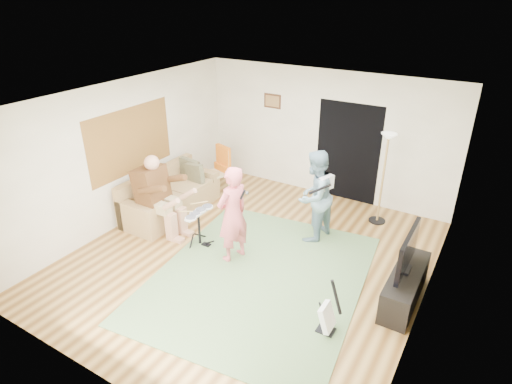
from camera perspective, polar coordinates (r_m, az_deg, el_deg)
floor at (r=7.37m, az=-0.82°, el=-8.76°), size 6.00×6.00×0.00m
walls at (r=6.69m, az=-0.90°, el=0.79°), size 5.50×6.00×2.70m
ceiling at (r=6.24m, az=-0.98°, el=12.09°), size 6.00×6.00×0.00m
window_blinds at (r=8.42m, az=-16.36°, el=6.57°), size 0.00×2.05×2.05m
doorway at (r=9.11m, az=12.11°, el=5.17°), size 2.10×0.00×2.10m
picture_frame at (r=9.55m, az=2.21°, el=12.02°), size 0.42×0.03×0.32m
area_rug at (r=6.93m, az=0.45°, el=-11.20°), size 3.53×4.14×0.02m
sofa at (r=8.84m, az=-11.63°, el=-0.88°), size 0.88×2.13×0.86m
drummer at (r=8.01m, az=-12.52°, el=-1.51°), size 0.97×0.54×1.50m
drum_kit at (r=7.64m, az=-7.58°, el=-4.96°), size 0.37×0.66×0.68m
singer at (r=6.94m, az=-3.14°, el=-3.03°), size 0.55×0.69×1.67m
microphone at (r=6.65m, az=-1.79°, el=-0.36°), size 0.06×0.06×0.24m
guitarist at (r=7.58m, az=7.79°, el=-0.57°), size 0.77×0.92×1.68m
guitar_held at (r=7.38m, az=9.34°, el=1.18°), size 0.31×0.61×0.26m
guitar_spare at (r=5.94m, az=9.53°, el=-16.17°), size 0.31×0.28×0.86m
torchiere_lamp at (r=8.23m, az=16.83°, el=3.73°), size 0.32×0.32×1.80m
dining_chair at (r=9.44m, az=-5.13°, el=2.01°), size 0.57×0.60×1.07m
tv_cabinet at (r=6.71m, az=19.24°, el=-11.77°), size 0.40×1.40×0.50m
television at (r=6.38m, az=19.58°, el=-7.36°), size 0.06×1.03×0.59m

